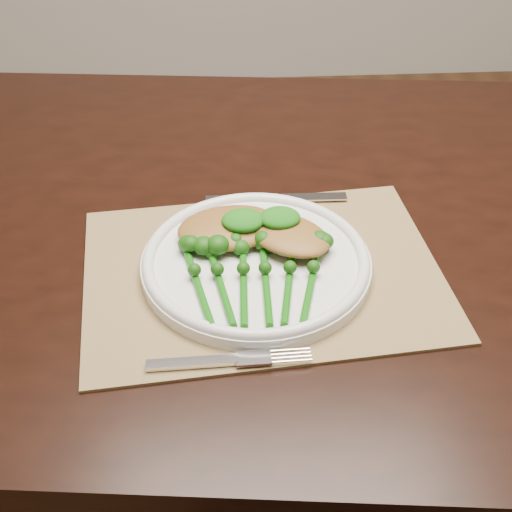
{
  "coord_description": "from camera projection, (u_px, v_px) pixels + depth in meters",
  "views": [
    {
      "loc": [
        -0.19,
        -0.89,
        1.33
      ],
      "look_at": [
        -0.15,
        -0.21,
        0.78
      ],
      "focal_mm": 50.0,
      "sensor_mm": 36.0,
      "label": 1
    }
  ],
  "objects": [
    {
      "name": "fork",
      "position": [
        240.0,
        359.0,
        0.78
      ],
      "size": [
        0.18,
        0.03,
        0.01
      ],
      "rotation": [
        0.0,
        0.0,
        0.03
      ],
      "color": "silver",
      "rests_on": "placemat"
    },
    {
      "name": "floor",
      "position": [
        321.0,
        475.0,
        1.54
      ],
      "size": [
        4.0,
        4.0,
        0.0
      ],
      "primitive_type": "plane",
      "color": "brown",
      "rests_on": "ground"
    },
    {
      "name": "knife",
      "position": [
        262.0,
        199.0,
        1.02
      ],
      "size": [
        0.2,
        0.02,
        0.01
      ],
      "rotation": [
        0.0,
        0.0,
        -0.01
      ],
      "color": "silver",
      "rests_on": "placemat"
    },
    {
      "name": "pesto_dollop_left",
      "position": [
        243.0,
        220.0,
        0.91
      ],
      "size": [
        0.06,
        0.05,
        0.02
      ],
      "primitive_type": "ellipsoid",
      "color": "#0E4D0B",
      "rests_on": "chicken_fillet_left"
    },
    {
      "name": "dining_table",
      "position": [
        302.0,
        391.0,
        1.23
      ],
      "size": [
        1.68,
        1.06,
        0.75
      ],
      "rotation": [
        0.0,
        0.0,
        -0.1
      ],
      "color": "black",
      "rests_on": "ground"
    },
    {
      "name": "dinner_plate",
      "position": [
        256.0,
        262.0,
        0.89
      ],
      "size": [
        0.29,
        0.29,
        0.03
      ],
      "color": "silver",
      "rests_on": "placemat"
    },
    {
      "name": "pesto_dollop_right",
      "position": [
        280.0,
        218.0,
        0.91
      ],
      "size": [
        0.05,
        0.04,
        0.02
      ],
      "primitive_type": "ellipsoid",
      "color": "#0E4D0B",
      "rests_on": "chicken_fillet_right"
    },
    {
      "name": "placemat",
      "position": [
        263.0,
        272.0,
        0.9
      ],
      "size": [
        0.48,
        0.37,
        0.0
      ],
      "primitive_type": "cube",
      "rotation": [
        0.0,
        0.0,
        0.1
      ],
      "color": "olive",
      "rests_on": "dining_table"
    },
    {
      "name": "chicken_fillet_right",
      "position": [
        288.0,
        235.0,
        0.9
      ],
      "size": [
        0.14,
        0.13,
        0.02
      ],
      "primitive_type": "ellipsoid",
      "rotation": [
        0.0,
        0.0,
        -0.71
      ],
      "color": "olive",
      "rests_on": "dinner_plate"
    },
    {
      "name": "chicken_fillet_left",
      "position": [
        229.0,
        228.0,
        0.92
      ],
      "size": [
        0.15,
        0.12,
        0.03
      ],
      "primitive_type": "ellipsoid",
      "rotation": [
        0.0,
        0.0,
        0.17
      ],
      "color": "olive",
      "rests_on": "dinner_plate"
    },
    {
      "name": "broccolini_bundle",
      "position": [
        255.0,
        285.0,
        0.85
      ],
      "size": [
        0.16,
        0.18,
        0.04
      ],
      "rotation": [
        0.0,
        0.0,
        -0.02
      ],
      "color": "#10570B",
      "rests_on": "dinner_plate"
    }
  ]
}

